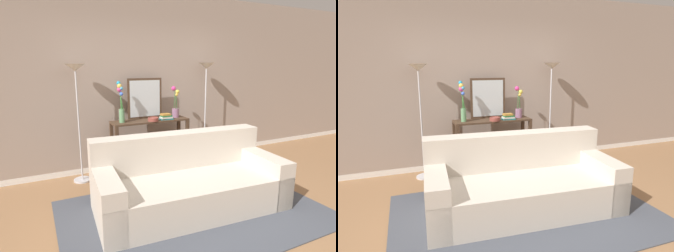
{
  "view_description": "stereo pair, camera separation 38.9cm",
  "coord_description": "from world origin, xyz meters",
  "views": [
    {
      "loc": [
        -1.68,
        -2.34,
        1.73
      ],
      "look_at": [
        -0.03,
        1.09,
        0.9
      ],
      "focal_mm": 30.12,
      "sensor_mm": 36.0,
      "label": 1
    },
    {
      "loc": [
        -1.32,
        -2.49,
        1.73
      ],
      "look_at": [
        -0.03,
        1.09,
        0.9
      ],
      "focal_mm": 30.12,
      "sensor_mm": 36.0,
      "label": 2
    }
  ],
  "objects": [
    {
      "name": "couch",
      "position": [
        -0.05,
        0.46,
        0.31
      ],
      "size": [
        2.32,
        1.14,
        0.88
      ],
      "color": "beige",
      "rests_on": "ground"
    },
    {
      "name": "book_row_under_console",
      "position": [
        -0.33,
        1.79,
        0.06
      ],
      "size": [
        0.39,
        0.18,
        0.13
      ],
      "color": "gold",
      "rests_on": "ground"
    },
    {
      "name": "fruit_bowl",
      "position": [
        -0.0,
        1.68,
        0.89
      ],
      "size": [
        0.17,
        0.17,
        0.06
      ],
      "color": "brown",
      "rests_on": "console_table"
    },
    {
      "name": "book_stack",
      "position": [
        0.24,
        1.71,
        0.9
      ],
      "size": [
        0.22,
        0.14,
        0.1
      ],
      "color": "#1E7075",
      "rests_on": "console_table"
    },
    {
      "name": "vase_short_flowers",
      "position": [
        0.46,
        1.82,
        1.05
      ],
      "size": [
        0.12,
        0.13,
        0.52
      ],
      "color": "gray",
      "rests_on": "console_table"
    },
    {
      "name": "floor_lamp_left",
      "position": [
        -1.11,
        1.84,
        1.37
      ],
      "size": [
        0.28,
        0.28,
        1.74
      ],
      "color": "silver",
      "rests_on": "ground"
    },
    {
      "name": "back_wall",
      "position": [
        0.0,
        2.19,
        1.44
      ],
      "size": [
        12.0,
        0.15,
        2.89
      ],
      "color": "white",
      "rests_on": "ground"
    },
    {
      "name": "ground_plane",
      "position": [
        0.0,
        0.0,
        -0.01
      ],
      "size": [
        16.0,
        16.0,
        0.02
      ],
      "primitive_type": "cube",
      "color": "#936B47"
    },
    {
      "name": "area_rug",
      "position": [
        -0.06,
        0.29,
        0.01
      ],
      "size": [
        3.06,
        2.0,
        0.01
      ],
      "color": "#474C56",
      "rests_on": "ground"
    },
    {
      "name": "console_table",
      "position": [
        -0.01,
        1.79,
        0.59
      ],
      "size": [
        1.25,
        0.36,
        0.86
      ],
      "color": "#473323",
      "rests_on": "ground"
    },
    {
      "name": "floor_lamp_right",
      "position": [
        1.07,
        1.84,
        1.38
      ],
      "size": [
        0.28,
        0.28,
        1.76
      ],
      "color": "silver",
      "rests_on": "ground"
    },
    {
      "name": "vase_tall_flowers",
      "position": [
        -0.49,
        1.77,
        1.17
      ],
      "size": [
        0.11,
        0.1,
        0.63
      ],
      "color": "#669E6B",
      "rests_on": "console_table"
    },
    {
      "name": "wall_mirror",
      "position": [
        -0.03,
        1.94,
        1.19
      ],
      "size": [
        0.59,
        0.02,
        0.66
      ],
      "color": "#473323",
      "rests_on": "console_table"
    }
  ]
}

